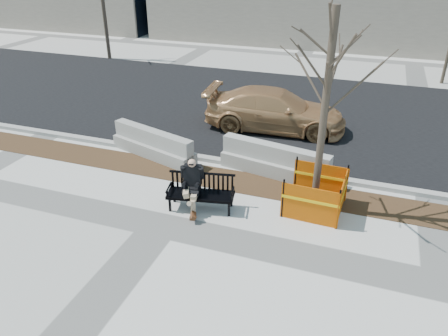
{
  "coord_description": "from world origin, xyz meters",
  "views": [
    {
      "loc": [
        4.22,
        -7.41,
        5.91
      ],
      "look_at": [
        1.02,
        1.59,
        0.92
      ],
      "focal_mm": 34.48,
      "sensor_mm": 36.0,
      "label": 1
    }
  ],
  "objects": [
    {
      "name": "asphalt_street",
      "position": [
        0.0,
        8.8,
        0.0
      ],
      "size": [
        60.0,
        10.4,
        0.01
      ],
      "primitive_type": "cube",
      "color": "black",
      "rests_on": "ground"
    },
    {
      "name": "mulch_strip",
      "position": [
        0.0,
        2.6,
        0.0
      ],
      "size": [
        40.0,
        1.2,
        0.02
      ],
      "primitive_type": "cube",
      "color": "#47301C",
      "rests_on": "ground"
    },
    {
      "name": "ground",
      "position": [
        0.0,
        0.0,
        0.0
      ],
      "size": [
        120.0,
        120.0,
        0.0
      ],
      "primitive_type": "plane",
      "color": "beige",
      "rests_on": "ground"
    },
    {
      "name": "curb",
      "position": [
        0.0,
        3.55,
        0.06
      ],
      "size": [
        60.0,
        0.25,
        0.12
      ],
      "primitive_type": "cube",
      "color": "#9E9B93",
      "rests_on": "ground"
    },
    {
      "name": "tree_fence",
      "position": [
        3.29,
        1.93,
        0.0
      ],
      "size": [
        2.16,
        2.16,
        5.19
      ],
      "primitive_type": null,
      "rotation": [
        0.0,
        0.0,
        -0.04
      ],
      "color": "#E25E03",
      "rests_on": "ground"
    },
    {
      "name": "far_tree_left",
      "position": [
        -10.44,
        13.99,
        0.0
      ],
      "size": [
        2.96,
        2.96,
        6.2
      ],
      "primitive_type": null,
      "rotation": [
        0.0,
        0.0,
        0.36
      ],
      "color": "#42352A",
      "rests_on": "ground"
    },
    {
      "name": "bench",
      "position": [
        0.62,
        0.99,
        0.0
      ],
      "size": [
        1.79,
        0.94,
        0.9
      ],
      "primitive_type": null,
      "rotation": [
        0.0,
        0.0,
        0.2
      ],
      "color": "black",
      "rests_on": "ground"
    },
    {
      "name": "jersey_barrier_left",
      "position": [
        -1.91,
        3.29,
        0.0
      ],
      "size": [
        3.11,
        1.51,
        0.88
      ],
      "primitive_type": null,
      "rotation": [
        0.0,
        0.0,
        -0.31
      ],
      "color": "gray",
      "rests_on": "ground"
    },
    {
      "name": "far_tree_right",
      "position": [
        7.3,
        14.99,
        0.0
      ],
      "size": [
        2.21,
        2.21,
        4.74
      ],
      "primitive_type": null,
      "rotation": [
        0.0,
        0.0,
        -0.31
      ],
      "color": "#453A2C",
      "rests_on": "ground"
    },
    {
      "name": "jersey_barrier_right",
      "position": [
        1.92,
        3.38,
        0.0
      ],
      "size": [
        3.28,
        1.22,
        0.92
      ],
      "primitive_type": null,
      "rotation": [
        0.0,
        0.0,
        -0.18
      ],
      "color": "#9E9B93",
      "rests_on": "ground"
    },
    {
      "name": "sedan",
      "position": [
        1.11,
        6.73,
        0.0
      ],
      "size": [
        5.07,
        2.4,
        1.43
      ],
      "primitive_type": "imported",
      "rotation": [
        0.0,
        0.0,
        1.65
      ],
      "color": "#AF7C4B",
      "rests_on": "ground"
    },
    {
      "name": "seated_man",
      "position": [
        0.4,
        0.99,
        0.0
      ],
      "size": [
        0.73,
        1.02,
        1.3
      ],
      "primitive_type": null,
      "rotation": [
        0.0,
        0.0,
        0.2
      ],
      "color": "black",
      "rests_on": "ground"
    }
  ]
}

